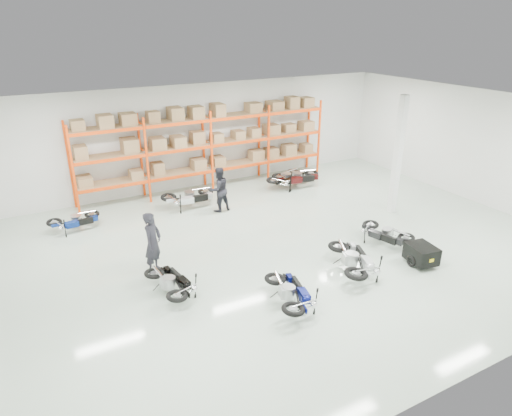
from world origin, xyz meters
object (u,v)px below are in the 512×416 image
moto_blue_centre (292,289)px  moto_back_c (288,175)px  trailer (421,254)px  moto_back_a (74,218)px  person_back (219,189)px  moto_touring_right (385,230)px  moto_back_b (189,194)px  moto_silver_left (355,256)px  moto_black_far_left (172,279)px  moto_back_d (297,174)px  person_left (153,243)px

moto_blue_centre → moto_back_c: moto_back_c is taller
moto_blue_centre → trailer: 4.68m
moto_back_a → person_back: size_ratio=0.89×
moto_blue_centre → moto_touring_right: moto_blue_centre is taller
moto_touring_right → moto_back_b: 7.67m
trailer → moto_back_b: size_ratio=0.83×
trailer → moto_silver_left: bearing=174.1°
moto_black_far_left → moto_touring_right: (7.23, -0.43, -0.01)m
person_back → moto_back_d: bearing=-174.3°
moto_black_far_left → moto_silver_left: bearing=156.5°
moto_black_far_left → person_left: (-0.04, 1.48, 0.44)m
moto_black_far_left → trailer: bearing=157.0°
moto_back_a → moto_back_d: moto_back_d is taller
moto_back_a → moto_back_d: bearing=-94.9°
moto_black_far_left → person_left: bearing=-95.7°
moto_back_c → moto_silver_left: bearing=141.0°
moto_touring_right → moto_silver_left: bearing=-167.6°
moto_touring_right → person_back: bearing=111.1°
moto_blue_centre → moto_back_b: 7.74m
moto_touring_right → moto_back_c: 6.31m
moto_back_a → moto_back_b: 4.36m
moto_touring_right → moto_back_a: size_ratio=1.05×
moto_back_a → person_back: (5.25, -0.82, 0.41)m
moto_back_c → moto_back_b: bearing=70.0°
moto_silver_left → moto_back_b: (-2.38, 7.23, -0.03)m
moto_touring_right → moto_back_b: (-4.53, 6.19, 0.07)m
moto_silver_left → moto_touring_right: (2.15, 1.04, -0.09)m
moto_touring_right → trailer: 1.60m
moto_silver_left → moto_back_c: moto_silver_left is taller
moto_black_far_left → moto_back_d: (7.81, 5.71, 0.07)m
moto_back_b → moto_blue_centre: bearing=-178.3°
moto_silver_left → person_left: bearing=-8.7°
moto_blue_centre → moto_silver_left: moto_silver_left is taller
moto_silver_left → person_left: person_left is taller
moto_back_d → person_left: person_left is taller
moto_back_d → moto_back_b: bearing=99.2°
moto_black_far_left → person_back: person_back is taller
moto_back_d → person_left: 8.93m
moto_silver_left → moto_back_c: bearing=-86.3°
moto_silver_left → moto_back_d: bearing=-89.5°
moto_blue_centre → person_back: 6.92m
moto_silver_left → moto_back_a: (-6.74, 7.14, -0.12)m
moto_silver_left → moto_touring_right: bearing=-132.8°
trailer → moto_back_b: 9.01m
moto_back_a → moto_blue_centre: bearing=-156.4°
moto_blue_centre → moto_back_b: moto_back_b is taller
moto_silver_left → person_left: 5.92m
moto_back_b → trailer: bearing=-147.0°
moto_back_b → moto_back_d: size_ratio=0.98×
trailer → person_left: bearing=162.8°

